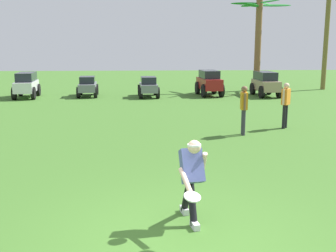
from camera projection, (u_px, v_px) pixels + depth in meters
The scene contains 12 objects.
ground_plane at pixel (179, 239), 6.27m from camera, with size 80.00×80.00×0.00m, color #3C6A26.
frisbee_thrower at pixel (192, 176), 6.70m from camera, with size 0.47×1.14×1.41m.
frisbee_in_flight at pixel (192, 197), 5.98m from camera, with size 0.33×0.33×0.10m.
teammate_near_sideline at pixel (286, 101), 14.31m from camera, with size 0.37×0.42×1.56m.
teammate_midfield at pixel (244, 106), 13.27m from camera, with size 0.23×0.50×1.56m.
parked_car_slot_b at pixel (26, 84), 22.57m from camera, with size 1.34×2.48×1.34m.
parked_car_slot_c at pixel (88, 86), 23.15m from camera, with size 1.22×2.26×1.10m.
parked_car_slot_d at pixel (148, 86), 22.91m from camera, with size 1.19×2.25×1.10m.
parked_car_slot_e at pixel (209, 82), 23.48m from camera, with size 1.37×2.43×1.40m.
parked_car_slot_f at pixel (266, 83), 23.22m from camera, with size 1.23×2.44×1.34m.
palm_tree_far_left at pixel (258, 36), 25.61m from camera, with size 3.62×3.50×5.61m.
palm_tree_left_of_centre at pixel (327, 22), 25.95m from camera, with size 3.44×3.44×6.92m.
Camera 1 is at (-0.49, -5.81, 2.86)m, focal length 45.00 mm.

